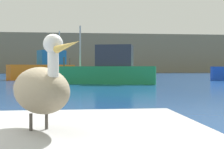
# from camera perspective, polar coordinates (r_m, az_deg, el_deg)

# --- Properties ---
(hillside_backdrop) EXTENTS (140.00, 12.04, 8.82)m
(hillside_backdrop) POSITION_cam_1_polar(r_m,az_deg,el_deg) (75.78, -7.90, 3.69)
(hillside_backdrop) COLOR #7F755B
(hillside_backdrop) RESTS_ON ground
(pelican) EXTENTS (0.76, 1.24, 0.84)m
(pelican) POSITION_cam_1_polar(r_m,az_deg,el_deg) (2.87, -12.75, -2.52)
(pelican) COLOR gray
(pelican) RESTS_ON pier_dock
(fishing_boat_orange) EXTENTS (6.70, 4.49, 4.99)m
(fishing_boat_orange) POSITION_cam_1_polar(r_m,az_deg,el_deg) (32.49, -12.23, 1.09)
(fishing_boat_orange) COLOR orange
(fishing_boat_orange) RESTS_ON ground
(fishing_boat_green) EXTENTS (7.41, 3.87, 4.39)m
(fishing_boat_green) POSITION_cam_1_polar(r_m,az_deg,el_deg) (23.52, -0.42, 0.87)
(fishing_boat_green) COLOR #1E8C4C
(fishing_boat_green) RESTS_ON ground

